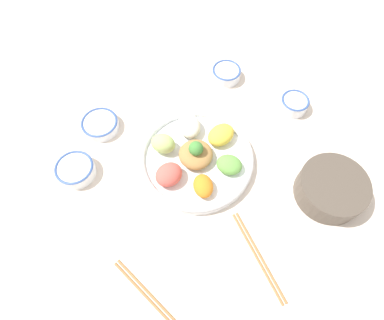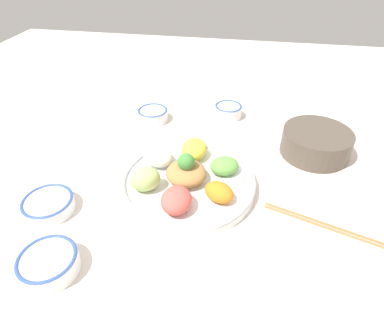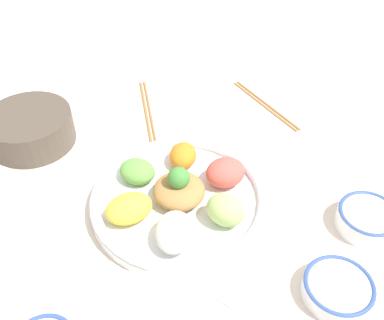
{
  "view_description": "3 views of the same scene",
  "coord_description": "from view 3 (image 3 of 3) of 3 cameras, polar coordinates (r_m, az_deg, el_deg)",
  "views": [
    {
      "loc": [
        0.3,
        -0.33,
        0.83
      ],
      "look_at": [
        0.01,
        -0.06,
        0.08
      ],
      "focal_mm": 30.0,
      "sensor_mm": 36.0,
      "label": 1
    },
    {
      "loc": [
        0.1,
        -0.6,
        0.53
      ],
      "look_at": [
        -0.01,
        0.02,
        0.05
      ],
      "focal_mm": 30.0,
      "sensor_mm": 36.0,
      "label": 2
    },
    {
      "loc": [
        -0.53,
        0.23,
        0.64
      ],
      "look_at": [
        0.01,
        -0.06,
        0.08
      ],
      "focal_mm": 42.0,
      "sensor_mm": 36.0,
      "label": 3
    }
  ],
  "objects": [
    {
      "name": "rice_bowl_blue",
      "position": [
        0.77,
        18.04,
        -15.26
      ],
      "size": [
        0.11,
        0.11,
        0.03
      ],
      "color": "white",
      "rests_on": "ground_plane"
    },
    {
      "name": "side_serving_bowl",
      "position": [
        1.04,
        -19.87,
        3.98
      ],
      "size": [
        0.18,
        0.18,
        0.07
      ],
      "color": "#51473D",
      "rests_on": "ground_plane"
    },
    {
      "name": "ground_plane",
      "position": [
        0.87,
        -3.27,
        -5.59
      ],
      "size": [
        2.4,
        2.4,
        0.0
      ],
      "primitive_type": "plane",
      "color": "silver"
    },
    {
      "name": "chopsticks_pair_far",
      "position": [
        1.12,
        9.29,
        7.0
      ],
      "size": [
        0.24,
        0.03,
        0.01
      ],
      "rotation": [
        0.0,
        0.0,
        0.08
      ],
      "color": "#9E6B3D",
      "rests_on": "ground_plane"
    },
    {
      "name": "rice_bowl_plain",
      "position": [
        0.87,
        21.38,
        -6.89
      ],
      "size": [
        0.11,
        0.11,
        0.04
      ],
      "color": "white",
      "rests_on": "ground_plane"
    },
    {
      "name": "salad_platter",
      "position": [
        0.84,
        -1.58,
        -4.79
      ],
      "size": [
        0.33,
        0.33,
        0.1
      ],
      "color": "white",
      "rests_on": "ground_plane"
    },
    {
      "name": "chopsticks_pair_near",
      "position": [
        1.09,
        -5.69,
        6.38
      ],
      "size": [
        0.24,
        0.09,
        0.01
      ],
      "rotation": [
        0.0,
        0.0,
        5.97
      ],
      "color": "#9E6B3D",
      "rests_on": "ground_plane"
    },
    {
      "name": "serving_spoon_main",
      "position": [
        0.74,
        5.17,
        -17.93
      ],
      "size": [
        0.12,
        0.07,
        0.01
      ],
      "rotation": [
        0.0,
        0.0,
        0.37
      ],
      "color": "silver",
      "rests_on": "ground_plane"
    }
  ]
}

